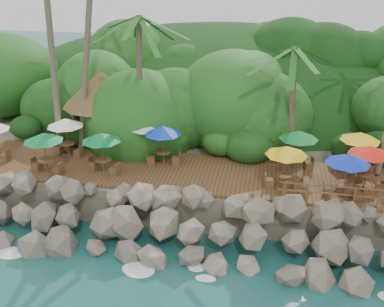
# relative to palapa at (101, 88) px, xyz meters

# --- Properties ---
(ground) EXTENTS (140.00, 140.00, 0.00)m
(ground) POSITION_rel_palapa_xyz_m (6.53, -9.76, -5.79)
(ground) COLOR #19514F
(ground) RESTS_ON ground
(land_base) EXTENTS (32.00, 25.20, 2.10)m
(land_base) POSITION_rel_palapa_xyz_m (6.53, 6.24, -4.74)
(land_base) COLOR gray
(land_base) RESTS_ON ground
(jungle_hill) EXTENTS (44.80, 28.00, 15.40)m
(jungle_hill) POSITION_rel_palapa_xyz_m (6.53, 13.74, -5.79)
(jungle_hill) COLOR #143811
(jungle_hill) RESTS_ON ground
(seawall) EXTENTS (29.00, 4.00, 2.30)m
(seawall) POSITION_rel_palapa_xyz_m (6.53, -7.76, -4.64)
(seawall) COLOR gray
(seawall) RESTS_ON ground
(terrace) EXTENTS (26.00, 5.00, 0.20)m
(terrace) POSITION_rel_palapa_xyz_m (6.53, -3.76, -3.59)
(terrace) COLOR brown
(terrace) RESTS_ON land_base
(jungle_foliage) EXTENTS (44.00, 16.00, 12.00)m
(jungle_foliage) POSITION_rel_palapa_xyz_m (6.53, 5.24, -5.79)
(jungle_foliage) COLOR #143811
(jungle_foliage) RESTS_ON ground
(foam_line) EXTENTS (25.20, 0.80, 0.06)m
(foam_line) POSITION_rel_palapa_xyz_m (6.53, -9.46, -5.76)
(foam_line) COLOR white
(foam_line) RESTS_ON ground
(palapa) EXTENTS (5.02, 5.02, 4.60)m
(palapa) POSITION_rel_palapa_xyz_m (0.00, 0.00, 0.00)
(palapa) COLOR brown
(palapa) RESTS_ON ground
(dining_clusters) EXTENTS (23.18, 5.38, 2.36)m
(dining_clusters) POSITION_rel_palapa_xyz_m (6.51, -3.79, -1.53)
(dining_clusters) COLOR brown
(dining_clusters) RESTS_ON terrace
(railing) EXTENTS (8.30, 0.10, 1.00)m
(railing) POSITION_rel_palapa_xyz_m (15.43, -6.11, -2.88)
(railing) COLOR brown
(railing) RESTS_ON terrace
(waiter) EXTENTS (0.64, 0.46, 1.64)m
(waiter) POSITION_rel_palapa_xyz_m (15.16, -3.40, -2.67)
(waiter) COLOR white
(waiter) RESTS_ON terrace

